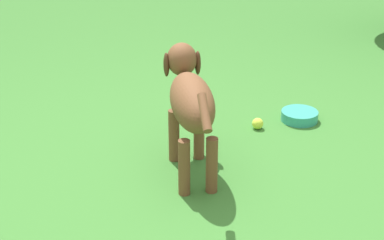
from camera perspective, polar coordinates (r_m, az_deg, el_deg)
name	(u,v)px	position (r m, az deg, el deg)	size (l,w,h in m)	color
ground	(163,190)	(3.04, -2.65, -6.41)	(14.00, 14.00, 0.00)	#38722D
dog	(190,99)	(3.03, -0.16, 1.89)	(0.29, 0.87, 0.59)	brown
tennis_ball_0	(258,124)	(3.64, 6.04, -0.32)	(0.07, 0.07, 0.07)	#CAE240
water_bowl	(300,116)	(3.78, 9.82, 0.38)	(0.22, 0.22, 0.06)	teal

